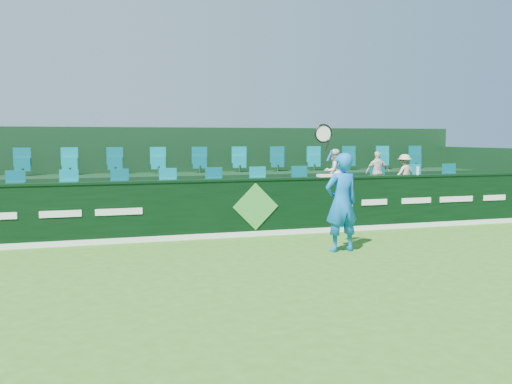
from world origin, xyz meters
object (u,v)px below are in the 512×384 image
object	(u,v)px
tennis_player	(341,202)
towel	(326,176)
spectator_left	(334,172)
spectator_right	(404,173)
drinks_bottle	(418,171)
spectator_middle	(378,172)

from	to	relation	value
tennis_player	towel	world-z (taller)	tennis_player
spectator_left	spectator_right	distance (m)	2.14
spectator_left	drinks_bottle	size ratio (longest dim) A/B	5.49
spectator_right	tennis_player	bearing A→B (deg)	29.20
drinks_bottle	towel	bearing A→B (deg)	180.00
spectator_middle	towel	size ratio (longest dim) A/B	2.74
tennis_player	spectator_left	world-z (taller)	tennis_player
drinks_bottle	tennis_player	bearing A→B (deg)	-144.75
spectator_middle	spectator_right	xyz separation A→B (m)	(0.83, 0.00, -0.04)
tennis_player	drinks_bottle	world-z (taller)	tennis_player
spectator_left	towel	distance (m)	1.33
spectator_middle	spectator_right	distance (m)	0.84
spectator_middle	spectator_right	size ratio (longest dim) A/B	1.08
towel	spectator_right	bearing A→B (deg)	21.39
spectator_left	spectator_middle	world-z (taller)	spectator_left
spectator_right	drinks_bottle	world-z (taller)	spectator_right
spectator_middle	towel	distance (m)	2.31
spectator_right	drinks_bottle	size ratio (longest dim) A/B	4.78
spectator_right	drinks_bottle	bearing A→B (deg)	59.98
tennis_player	towel	distance (m)	2.44
spectator_middle	drinks_bottle	world-z (taller)	spectator_middle
spectator_middle	spectator_right	bearing A→B (deg)	-170.07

